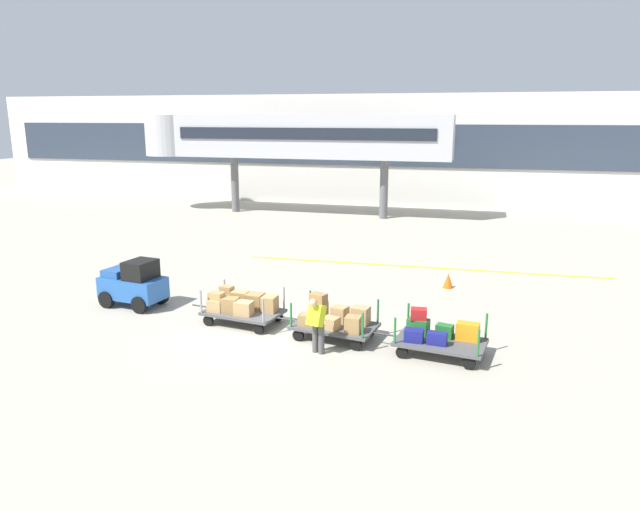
# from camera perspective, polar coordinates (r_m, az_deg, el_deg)

# --- Properties ---
(ground_plane) EXTENTS (120.00, 120.00, 0.00)m
(ground_plane) POSITION_cam_1_polar(r_m,az_deg,el_deg) (17.44, -6.32, -7.28)
(ground_plane) COLOR #A8A08E
(apron_lead_line) EXTENTS (14.87, 0.60, 0.01)m
(apron_lead_line) POSITION_cam_1_polar(r_m,az_deg,el_deg) (24.70, 9.75, -1.12)
(apron_lead_line) COLOR yellow
(apron_lead_line) RESTS_ON ground_plane
(terminal_building) EXTENTS (61.69, 2.51, 7.55)m
(terminal_building) POSITION_cam_1_polar(r_m,az_deg,el_deg) (41.61, 7.00, 10.16)
(terminal_building) COLOR silver
(terminal_building) RESTS_ON ground_plane
(jet_bridge) EXTENTS (19.81, 3.00, 6.16)m
(jet_bridge) POSITION_cam_1_polar(r_m,az_deg,el_deg) (37.20, -3.93, 11.45)
(jet_bridge) COLOR #B7B7BC
(jet_bridge) RESTS_ON ground_plane
(baggage_tug) EXTENTS (2.24, 1.49, 1.58)m
(baggage_tug) POSITION_cam_1_polar(r_m,az_deg,el_deg) (20.23, -17.69, -2.66)
(baggage_tug) COLOR #2659A5
(baggage_tug) RESTS_ON ground_plane
(baggage_cart_lead) EXTENTS (3.07, 1.72, 1.10)m
(baggage_cart_lead) POSITION_cam_1_polar(r_m,az_deg,el_deg) (17.95, -7.70, -4.84)
(baggage_cart_lead) COLOR #4C4C4F
(baggage_cart_lead) RESTS_ON ground_plane
(baggage_cart_middle) EXTENTS (3.07, 1.72, 1.16)m
(baggage_cart_middle) POSITION_cam_1_polar(r_m,az_deg,el_deg) (16.65, 1.40, -6.26)
(baggage_cart_middle) COLOR #4C4C4F
(baggage_cart_middle) RESTS_ON ground_plane
(baggage_cart_tail) EXTENTS (3.07, 1.72, 1.11)m
(baggage_cart_tail) POSITION_cam_1_polar(r_m,az_deg,el_deg) (15.88, 11.42, -7.66)
(baggage_cart_tail) COLOR #4C4C4F
(baggage_cart_tail) RESTS_ON ground_plane
(baggage_handler) EXTENTS (0.52, 0.53, 1.56)m
(baggage_handler) POSITION_cam_1_polar(r_m,az_deg,el_deg) (15.44, -0.32, -6.57)
(baggage_handler) COLOR #4C4C4C
(baggage_handler) RESTS_ON ground_plane
(safety_cone_near) EXTENTS (0.36, 0.36, 0.55)m
(safety_cone_near) POSITION_cam_1_polar(r_m,az_deg,el_deg) (21.90, 12.38, -2.40)
(safety_cone_near) COLOR #EA590F
(safety_cone_near) RESTS_ON ground_plane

